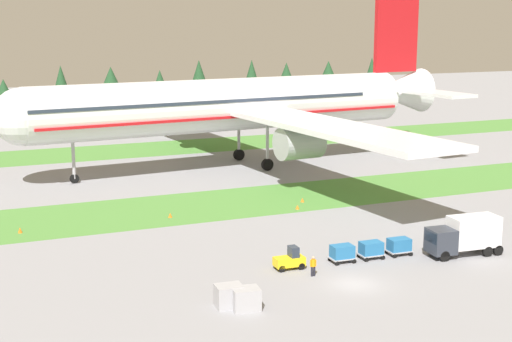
# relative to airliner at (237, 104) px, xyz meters

# --- Properties ---
(ground_plane) EXTENTS (400.00, 400.00, 0.00)m
(ground_plane) POSITION_rel_airliner_xyz_m (-9.56, -49.80, -9.19)
(ground_plane) COLOR gray
(grass_strip_near) EXTENTS (320.00, 14.07, 0.01)m
(grass_strip_near) POSITION_rel_airliner_xyz_m (-9.56, -20.23, -9.18)
(grass_strip_near) COLOR #4C8438
(grass_strip_near) RESTS_ON ground
(grass_strip_far) EXTENTS (320.00, 14.07, 0.01)m
(grass_strip_far) POSITION_rel_airliner_xyz_m (-9.56, 19.90, -9.18)
(grass_strip_far) COLOR #4C8438
(grass_strip_far) RESTS_ON ground
(airliner) EXTENTS (67.74, 83.66, 25.61)m
(airliner) POSITION_rel_airliner_xyz_m (0.00, 0.00, 0.00)
(airliner) COLOR silver
(airliner) RESTS_ON ground
(baggage_tug) EXTENTS (2.64, 1.39, 1.97)m
(baggage_tug) POSITION_rel_airliner_xyz_m (-12.72, -44.29, -8.37)
(baggage_tug) COLOR yellow
(baggage_tug) RESTS_ON ground
(cargo_dolly_lead) EXTENTS (2.25, 1.58, 1.55)m
(cargo_dolly_lead) POSITION_rel_airliner_xyz_m (-7.70, -44.47, -8.27)
(cargo_dolly_lead) COLOR #A3A3A8
(cargo_dolly_lead) RESTS_ON ground
(cargo_dolly_second) EXTENTS (2.25, 1.58, 1.55)m
(cargo_dolly_second) POSITION_rel_airliner_xyz_m (-4.80, -44.57, -8.27)
(cargo_dolly_second) COLOR #A3A3A8
(cargo_dolly_second) RESTS_ON ground
(cargo_dolly_third) EXTENTS (2.25, 1.58, 1.55)m
(cargo_dolly_third) POSITION_rel_airliner_xyz_m (-1.90, -44.67, -8.27)
(cargo_dolly_third) COLOR #A3A3A8
(cargo_dolly_third) RESTS_ON ground
(catering_truck) EXTENTS (7.13, 2.89, 3.58)m
(catering_truck) POSITION_rel_airliner_xyz_m (3.50, -47.05, -7.23)
(catering_truck) COLOR #2D333D
(catering_truck) RESTS_ON ground
(ground_crew_marshaller) EXTENTS (0.56, 0.36, 1.74)m
(ground_crew_marshaller) POSITION_rel_airliner_xyz_m (-11.75, -46.73, -8.24)
(ground_crew_marshaller) COLOR black
(ground_crew_marshaller) RESTS_ON ground
(uld_container_0) EXTENTS (2.20, 1.86, 1.66)m
(uld_container_0) POSITION_rel_airliner_xyz_m (-19.70, -51.33, -8.36)
(uld_container_0) COLOR #A3A3A8
(uld_container_0) RESTS_ON ground
(uld_container_1) EXTENTS (2.12, 1.75, 1.69)m
(uld_container_1) POSITION_rel_airliner_xyz_m (-20.65, -50.32, -8.34)
(uld_container_1) COLOR #A3A3A8
(uld_container_1) RESTS_ON ground
(taxiway_marker_0) EXTENTS (0.44, 0.44, 0.58)m
(taxiway_marker_0) POSITION_rel_airliner_xyz_m (-32.92, -23.64, -8.90)
(taxiway_marker_0) COLOR orange
(taxiway_marker_0) RESTS_ON ground
(taxiway_marker_1) EXTENTS (0.44, 0.44, 0.47)m
(taxiway_marker_1) POSITION_rel_airliner_xyz_m (-2.95, -25.89, -8.95)
(taxiway_marker_1) COLOR orange
(taxiway_marker_1) RESTS_ON ground
(taxiway_marker_2) EXTENTS (0.44, 0.44, 0.48)m
(taxiway_marker_2) POSITION_rel_airliner_xyz_m (-0.92, -23.12, -8.95)
(taxiway_marker_2) COLOR orange
(taxiway_marker_2) RESTS_ON ground
(taxiway_marker_3) EXTENTS (0.44, 0.44, 0.53)m
(taxiway_marker_3) POSITION_rel_airliner_xyz_m (-17.29, -23.81, -8.92)
(taxiway_marker_3) COLOR orange
(taxiway_marker_3) RESTS_ON ground
(distant_tree_line) EXTENTS (150.95, 10.68, 12.86)m
(distant_tree_line) POSITION_rel_airliner_xyz_m (-5.00, 67.62, -1.95)
(distant_tree_line) COLOR #4C3823
(distant_tree_line) RESTS_ON ground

